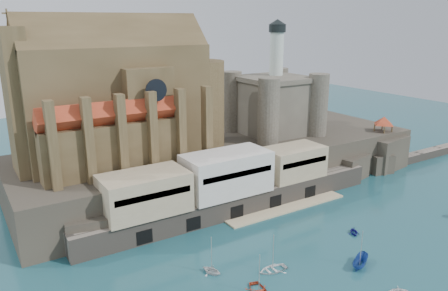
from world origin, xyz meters
TOP-DOWN VIEW (x-y plane):
  - ground at (0.00, 0.00)m, footprint 300.00×300.00m
  - promontory at (-0.19, 39.37)m, footprint 100.00×36.00m
  - quay at (-10.19, 23.07)m, footprint 70.00×12.00m
  - church at (-24.13, 41.85)m, footprint 47.00×25.93m
  - castle_keep at (16.08, 41.08)m, footprint 21.20×21.20m
  - rock_outcrop at (42.00, 25.84)m, footprint 14.50×10.50m
  - pavilion at (42.00, 26.00)m, footprint 6.40×6.40m
  - breakwater at (66.00, 24.00)m, footprint 40.00×3.00m
  - boat_2 at (-2.79, -6.00)m, footprint 2.60×2.58m
  - boat_4 at (-24.51, 5.23)m, footprint 3.49×2.87m
  - boat_6 at (-15.77, 0.60)m, footprint 1.39×3.67m
  - boat_7 at (5.20, 2.34)m, footprint 3.04×2.71m

SIDE VIEW (x-z plane):
  - ground at x=0.00m, z-range 0.00..0.00m
  - breakwater at x=66.00m, z-range -1.20..1.20m
  - boat_2 at x=-2.79m, z-range -2.55..2.55m
  - boat_4 at x=-24.51m, z-range -1.75..1.75m
  - boat_6 at x=-15.77m, z-range -2.51..2.51m
  - boat_7 at x=5.20m, z-range -1.50..1.50m
  - rock_outcrop at x=42.00m, z-range -0.33..8.37m
  - promontory at x=-0.19m, z-range -0.08..9.92m
  - quay at x=-10.19m, z-range -0.46..12.59m
  - pavilion at x=42.00m, z-range 10.03..15.43m
  - castle_keep at x=16.08m, z-range 3.66..32.96m
  - church at x=-24.13m, z-range 6.88..37.38m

